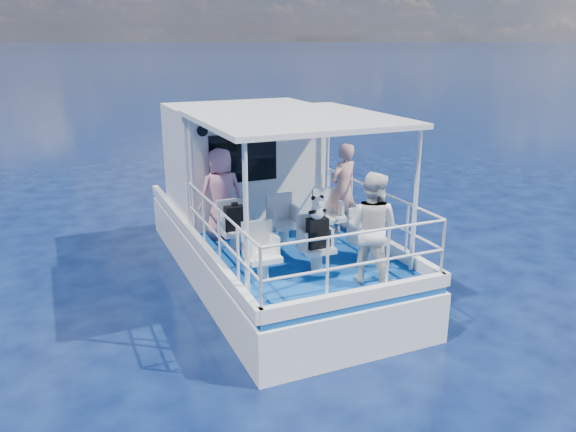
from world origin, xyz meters
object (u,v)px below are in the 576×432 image
object	(u,v)px
panda	(317,207)
backpack_center	(317,233)
passenger_port_fwd	(221,194)
passenger_stbd_aft	(371,228)

from	to	relation	value
panda	backpack_center	bearing A→B (deg)	51.15
passenger_port_fwd	passenger_stbd_aft	world-z (taller)	passenger_stbd_aft
backpack_center	passenger_stbd_aft	bearing A→B (deg)	-51.38
passenger_stbd_aft	backpack_center	size ratio (longest dim) A/B	3.54
passenger_port_fwd	panda	bearing A→B (deg)	109.96
backpack_center	panda	world-z (taller)	panda
passenger_port_fwd	panda	distance (m)	2.28
passenger_stbd_aft	backpack_center	world-z (taller)	passenger_stbd_aft
passenger_port_fwd	passenger_stbd_aft	xyz separation A→B (m)	(1.42, -2.75, 0.02)
passenger_port_fwd	passenger_stbd_aft	distance (m)	3.10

